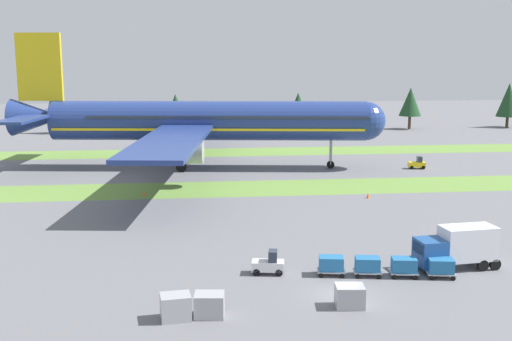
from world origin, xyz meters
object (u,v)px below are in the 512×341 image
at_px(cargo_dolly_third, 404,266).
at_px(uld_container_2, 350,296).
at_px(catering_truck, 457,246).
at_px(taxiway_marker_0, 144,193).
at_px(uld_container_1, 209,305).
at_px(cargo_dolly_second, 367,265).
at_px(airliner, 198,121).
at_px(taxiway_marker_1, 368,196).
at_px(baggage_tug, 269,264).
at_px(cargo_dolly_fourth, 441,266).
at_px(pushback_tractor, 417,164).
at_px(cargo_dolly_lead, 331,264).
at_px(uld_container_0, 176,307).

distance_m(cargo_dolly_third, uld_container_2, 8.05).
xyz_separation_m(catering_truck, taxiway_marker_0, (-27.88, 30.84, -1.62)).
bearing_deg(uld_container_1, cargo_dolly_second, 26.92).
relative_size(airliner, taxiway_marker_1, 112.42).
distance_m(baggage_tug, cargo_dolly_fourth, 13.73).
bearing_deg(baggage_tug, cargo_dolly_fourth, -90.00).
bearing_deg(cargo_dolly_second, pushback_tractor, -15.14).
relative_size(uld_container_1, taxiway_marker_1, 3.11).
relative_size(cargo_dolly_fourth, pushback_tractor, 0.88).
distance_m(cargo_dolly_third, taxiway_marker_1, 28.17).
relative_size(airliner, catering_truck, 10.12).
xyz_separation_m(cargo_dolly_third, taxiway_marker_0, (-22.86, 32.24, -0.58)).
relative_size(airliner, pushback_tractor, 26.37).
height_order(cargo_dolly_second, pushback_tractor, pushback_tractor).
distance_m(cargo_dolly_lead, taxiway_marker_0, 35.66).
bearing_deg(taxiway_marker_0, cargo_dolly_lead, -61.26).
height_order(baggage_tug, taxiway_marker_0, baggage_tug).
relative_size(airliner, uld_container_2, 36.20).
distance_m(uld_container_1, uld_container_2, 9.91).
relative_size(catering_truck, uld_container_2, 3.58).
height_order(catering_truck, taxiway_marker_1, catering_truck).
xyz_separation_m(cargo_dolly_fourth, uld_container_2, (-8.73, -5.01, -0.14)).
height_order(baggage_tug, pushback_tractor, same).
height_order(cargo_dolly_second, taxiway_marker_1, cargo_dolly_second).
height_order(pushback_tractor, uld_container_2, pushback_tractor).
bearing_deg(baggage_tug, taxiway_marker_0, 31.56).
height_order(baggage_tug, catering_truck, catering_truck).
height_order(uld_container_0, taxiway_marker_1, uld_container_0).
bearing_deg(taxiway_marker_0, taxiway_marker_1, -9.22).
bearing_deg(cargo_dolly_second, uld_container_2, 163.01).
distance_m(cargo_dolly_third, uld_container_0, 19.09).
bearing_deg(taxiway_marker_0, cargo_dolly_third, -54.66).
bearing_deg(uld_container_0, taxiway_marker_1, 55.74).
relative_size(baggage_tug, uld_container_1, 1.39).
xyz_separation_m(airliner, pushback_tractor, (34.27, -4.43, -6.73)).
bearing_deg(catering_truck, uld_container_0, 102.49).
distance_m(airliner, cargo_dolly_lead, 51.91).
distance_m(cargo_dolly_fourth, uld_container_1, 19.44).
bearing_deg(catering_truck, uld_container_1, 103.75).
xyz_separation_m(cargo_dolly_second, uld_container_1, (-12.90, -6.55, -0.12)).
distance_m(cargo_dolly_lead, uld_container_1, 12.27).
bearing_deg(cargo_dolly_fourth, baggage_tug, 90.00).
bearing_deg(baggage_tug, catering_truck, -81.87).
height_order(taxiway_marker_0, taxiway_marker_1, taxiway_marker_0).
relative_size(cargo_dolly_lead, taxiway_marker_1, 3.76).
xyz_separation_m(cargo_dolly_fourth, catering_truck, (2.16, 1.88, 1.03)).
relative_size(cargo_dolly_lead, cargo_dolly_second, 1.00).
xyz_separation_m(pushback_tractor, taxiway_marker_0, (-41.58, -14.84, -0.48)).
height_order(uld_container_2, taxiway_marker_0, uld_container_2).
height_order(pushback_tractor, uld_container_1, pushback_tractor).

